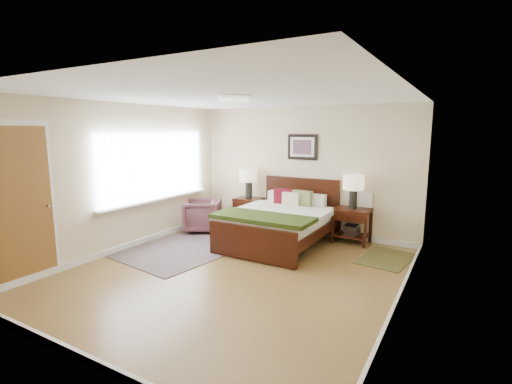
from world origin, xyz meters
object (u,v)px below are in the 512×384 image
nightstand_left (248,204)px  nightstand_right (352,222)px  armchair (202,216)px  bed (280,217)px  lamp_left (249,177)px  lamp_right (354,185)px  rug_persian (188,247)px

nightstand_left → nightstand_right: 2.20m
nightstand_right → armchair: armchair is taller
nightstand_right → bed: bearing=-145.2°
bed → nightstand_left: (-1.11, 0.75, 0.00)m
nightstand_right → lamp_left: (-2.20, 0.01, 0.69)m
nightstand_right → lamp_right: lamp_right is taller
rug_persian → bed: bearing=43.6°
nightstand_left → rug_persian: (-0.22, -1.70, -0.50)m
lamp_left → lamp_right: lamp_right is taller
nightstand_left → rug_persian: size_ratio=0.27×
bed → lamp_right: lamp_right is taller
bed → rug_persian: bearing=-144.4°
bed → lamp_left: 1.46m
nightstand_left → lamp_right: 2.27m
lamp_right → rug_persian: lamp_right is taller
armchair → rug_persian: 1.13m
lamp_left → armchair: lamp_left is taller
nightstand_left → armchair: size_ratio=0.88×
lamp_right → armchair: lamp_right is taller
lamp_right → rug_persian: size_ratio=0.26×
bed → lamp_left: bearing=145.2°
lamp_right → armchair: (-2.87, -0.73, -0.75)m
lamp_right → lamp_left: bearing=180.0°
nightstand_right → armchair: size_ratio=0.90×
lamp_right → nightstand_left: bearing=-179.4°
lamp_left → rug_persian: size_ratio=0.26×
bed → nightstand_left: bearing=146.0°
nightstand_left → rug_persian: nightstand_left is taller
lamp_left → lamp_right: 2.20m
nightstand_left → nightstand_right: size_ratio=0.99×
lamp_left → rug_persian: 2.04m
nightstand_right → rug_persian: nightstand_right is taller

